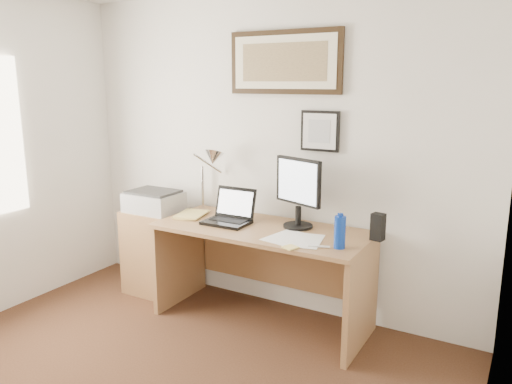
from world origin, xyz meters
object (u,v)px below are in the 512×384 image
Objects in this scene: water_bottle at (340,232)px; desk at (267,254)px; lcd_monitor at (298,189)px; printer at (154,201)px; laptop at (230,215)px; book at (180,214)px; side_cabinet at (157,251)px.

desk is (-0.66, 0.24, -0.34)m from water_bottle.
lcd_monitor reaches higher than printer.
desk is 3.08× the size of lcd_monitor.
water_bottle is at bearing -6.30° from printer.
water_bottle is 0.62× the size of laptop.
water_bottle is 1.43m from book.
side_cabinet is 1.47m from lcd_monitor.
side_cabinet is 1.08m from desk.
laptop is at bearing -2.51° from printer.
desk reaches higher than side_cabinet.
book is at bearing -9.34° from printer.
lcd_monitor is at bearing 4.33° from printer.
lcd_monitor is (0.98, 0.15, 0.28)m from book.
side_cabinet is 2.57× the size of book.
laptop is at bearing -3.47° from side_cabinet.
book is at bearing -172.45° from desk.
book is 0.47m from laptop.
desk is at bearing 7.55° from book.
lcd_monitor is (0.51, 0.13, 0.23)m from laptop.
book is (-1.42, 0.14, -0.10)m from water_bottle.
desk is (1.07, 0.04, 0.15)m from side_cabinet.
desk is 0.57m from lcd_monitor.
book is 0.32m from printer.
water_bottle is at bearing -33.63° from lcd_monitor.
water_bottle is 0.78m from desk.
water_bottle is at bearing -19.90° from desk.
lcd_monitor is at bearing 8.66° from book.
book is 0.18× the size of desk.
laptop is 0.66× the size of lcd_monitor.
book is 1.03m from lcd_monitor.
water_bottle is at bearing -6.73° from side_cabinet.
side_cabinet is 0.45m from printer.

